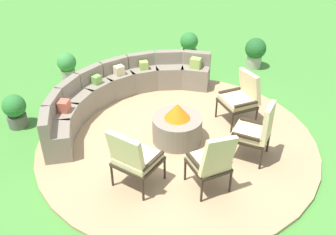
{
  "coord_description": "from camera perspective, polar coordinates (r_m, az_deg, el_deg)",
  "views": [
    {
      "loc": [
        -4.54,
        -3.16,
        4.1
      ],
      "look_at": [
        0.0,
        0.2,
        0.45
      ],
      "focal_mm": 40.66,
      "sensor_mm": 36.0,
      "label": 1
    }
  ],
  "objects": [
    {
      "name": "lounge_chair_front_right",
      "position": [
        5.54,
        6.58,
        -6.47
      ],
      "size": [
        0.73,
        0.76,
        1.07
      ],
      "rotation": [
        0.0,
        0.0,
        5.79
      ],
      "color": "#2D2319",
      "rests_on": "patio_circle"
    },
    {
      "name": "lounge_chair_back_left",
      "position": [
        6.29,
        13.1,
        -1.9
      ],
      "size": [
        0.64,
        0.68,
        1.06
      ],
      "rotation": [
        0.0,
        0.0,
        6.47
      ],
      "color": "#2D2319",
      "rests_on": "patio_circle"
    },
    {
      "name": "lounge_chair_front_left",
      "position": [
        5.59,
        -5.15,
        -5.96
      ],
      "size": [
        0.68,
        0.65,
        1.05
      ],
      "rotation": [
        0.0,
        0.0,
        4.77
      ],
      "color": "#2D2319",
      "rests_on": "patio_circle"
    },
    {
      "name": "potted_plant_5",
      "position": [
        7.68,
        -21.95,
        1.05
      ],
      "size": [
        0.43,
        0.43,
        0.66
      ],
      "color": "#605B56",
      "rests_on": "ground_plane"
    },
    {
      "name": "potted_plant_2",
      "position": [
        9.85,
        3.17,
        10.69
      ],
      "size": [
        0.45,
        0.45,
        0.74
      ],
      "color": "#A89E8E",
      "rests_on": "ground_plane"
    },
    {
      "name": "fire_pit",
      "position": [
        6.68,
        1.38,
        -1.28
      ],
      "size": [
        0.88,
        0.88,
        0.74
      ],
      "color": "gray",
      "rests_on": "patio_circle"
    },
    {
      "name": "ground_plane",
      "position": [
        6.89,
        1.34,
        -3.68
      ],
      "size": [
        24.0,
        24.0,
        0.0
      ],
      "primitive_type": "plane",
      "color": "#478C38"
    },
    {
      "name": "lounge_chair_back_right",
      "position": [
        7.2,
        10.98,
        3.12
      ],
      "size": [
        0.8,
        0.83,
        1.03
      ],
      "rotation": [
        0.0,
        0.0,
        7.32
      ],
      "color": "#2D2319",
      "rests_on": "patio_circle"
    },
    {
      "name": "potted_plant_1",
      "position": [
        9.07,
        -14.88,
        7.54
      ],
      "size": [
        0.43,
        0.43,
        0.68
      ],
      "color": "#A89E8E",
      "rests_on": "ground_plane"
    },
    {
      "name": "curved_stone_bench",
      "position": [
        7.75,
        -7.37,
        3.88
      ],
      "size": [
        4.07,
        1.81,
        0.77
      ],
      "color": "gray",
      "rests_on": "patio_circle"
    },
    {
      "name": "patio_circle",
      "position": [
        6.87,
        1.34,
        -3.48
      ],
      "size": [
        4.95,
        4.95,
        0.06
      ],
      "primitive_type": "cylinder",
      "color": "tan",
      "rests_on": "ground_plane"
    },
    {
      "name": "potted_plant_4",
      "position": [
        9.66,
        12.95,
        9.66
      ],
      "size": [
        0.51,
        0.51,
        0.75
      ],
      "color": "#A89E8E",
      "rests_on": "ground_plane"
    }
  ]
}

